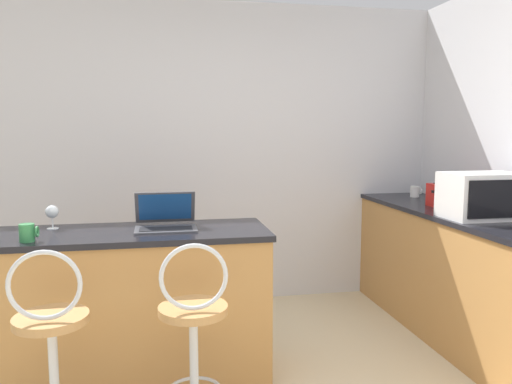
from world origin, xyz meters
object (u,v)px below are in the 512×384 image
toaster (447,196)px  mug_green (28,233)px  mug_white (415,192)px  bar_stool_near (52,358)px  wine_glass_short (52,213)px  microwave (483,196)px  laptop (166,219)px  bar_stool_far (194,346)px

toaster → mug_green: (-2.84, -0.66, -0.04)m
toaster → mug_white: toaster is taller
bar_stool_near → toaster: size_ratio=3.92×
wine_glass_short → microwave: bearing=-3.4°
laptop → toaster: bearing=11.5°
bar_stool_far → laptop: laptop is taller
bar_stool_far → mug_green: bearing=153.4°
bar_stool_near → wine_glass_short: (-0.12, 0.76, 0.56)m
bar_stool_near → wine_glass_short: size_ratio=7.02×
microwave → mug_white: bearing=84.4°
mug_green → laptop: bearing=18.0°
mug_white → bar_stool_far: bearing=-141.0°
bar_stool_far → wine_glass_short: wine_glass_short is taller
bar_stool_far → microwave: size_ratio=2.00×
mug_white → mug_green: bearing=-156.6°
toaster → microwave: bearing=-94.7°
microwave → bar_stool_near: bearing=-167.1°
mug_white → wine_glass_short: (-2.85, -0.92, 0.05)m
mug_green → toaster: bearing=13.2°
laptop → toaster: size_ratio=1.41×
wine_glass_short → bar_stool_near: bearing=-80.7°
bar_stool_near → wine_glass_short: bearing=99.3°
microwave → mug_green: (-2.80, -0.18, -0.10)m
bar_stool_far → wine_glass_short: (-0.78, 0.76, 0.56)m
mug_white → laptop: bearing=-154.9°
bar_stool_near → mug_green: size_ratio=10.42×
toaster → mug_white: size_ratio=2.65×
bar_stool_near → bar_stool_far: size_ratio=1.00×
bar_stool_near → mug_white: bearing=31.6°
bar_stool_near → laptop: (0.54, 0.65, 0.52)m
microwave → wine_glass_short: size_ratio=3.50×
bar_stool_far → laptop: bearing=100.1°
bar_stool_near → mug_green: mug_green is taller
bar_stool_near → toaster: (2.66, 1.08, 0.55)m
bar_stool_far → laptop: 0.84m
bar_stool_far → mug_green: 1.07m
bar_stool_far → toaster: bearing=28.4°
bar_stool_far → mug_green: (-0.84, 0.42, 0.51)m
toaster → wine_glass_short: toaster is taller
laptop → bar_stool_near: bearing=-129.6°
mug_green → mug_white: mug_white is taller
bar_stool_near → microwave: microwave is taller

